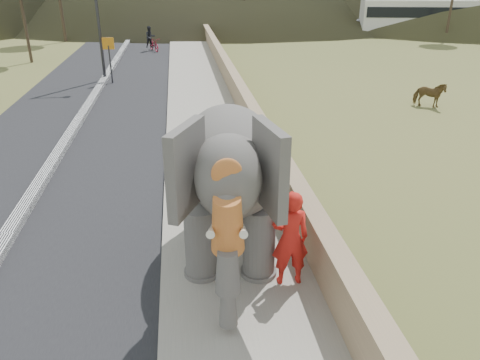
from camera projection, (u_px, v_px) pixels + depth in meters
name	position (u px, v px, depth m)	size (l,w,h in m)	color
ground	(228.00, 235.00, 10.87)	(160.00, 160.00, 0.00)	olive
road	(82.00, 118.00, 19.31)	(7.00, 120.00, 0.03)	black
median	(82.00, 116.00, 19.27)	(0.35, 120.00, 0.22)	black
walkway	(203.00, 113.00, 19.87)	(3.00, 120.00, 0.15)	#9E9687
parapet	(241.00, 100.00, 19.87)	(0.30, 120.00, 1.10)	tan
signboard	(109.00, 52.00, 24.56)	(0.60, 0.08, 2.40)	#2D2D33
cow	(429.00, 95.00, 20.70)	(0.61, 1.35, 1.14)	brown
distant_car	(368.00, 25.00, 44.52)	(1.70, 4.23, 1.44)	silver
bus_white	(422.00, 18.00, 42.96)	(2.50, 11.00, 3.10)	silver
elephant_and_man	(232.00, 179.00, 9.51)	(2.79, 4.72, 3.24)	#66615C
motorcyclist	(153.00, 42.00, 34.87)	(1.31, 1.91, 1.79)	maroon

